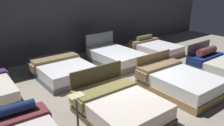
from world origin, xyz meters
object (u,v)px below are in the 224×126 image
bed_3 (220,65)px  bed_6 (116,57)px  price_sign (78,125)px  bed_7 (155,48)px  bed_5 (63,70)px  bed_2 (178,82)px  bed_1 (119,106)px

bed_3 → bed_6: 3.70m
bed_6 → price_sign: bearing=-138.9°
bed_6 → bed_7: size_ratio=1.06×
bed_3 → bed_5: 5.37m
bed_7 → bed_2: bearing=-128.3°
price_sign → bed_7: bearing=28.9°
bed_7 → price_sign: (-5.62, -3.10, 0.17)m
bed_5 → bed_7: size_ratio=0.98×
bed_5 → bed_7: (4.44, 0.00, -0.03)m
bed_3 → bed_5: (-4.51, 2.91, 0.00)m
bed_5 → bed_6: 2.19m
bed_6 → bed_7: (2.25, 0.03, -0.04)m
bed_5 → bed_7: 4.44m
bed_2 → bed_7: bearing=53.1°
bed_1 → bed_7: size_ratio=0.97×
bed_2 → price_sign: 3.36m
bed_2 → bed_6: 2.87m
bed_1 → bed_6: (2.17, 2.85, 0.00)m
bed_3 → bed_1: bearing=179.1°
bed_3 → bed_2: bearing=179.2°
bed_1 → bed_3: 4.49m
bed_5 → bed_7: bed_7 is taller
bed_7 → bed_5: bearing=179.7°
bed_1 → bed_2: bearing=0.0°
bed_2 → bed_5: bearing=128.0°
bed_1 → bed_6: 3.58m
bed_1 → price_sign: bearing=-168.8°
bed_6 → bed_5: bearing=178.0°
bed_6 → bed_7: 2.25m
bed_6 → price_sign: (-3.36, -3.08, 0.14)m
bed_2 → bed_3: size_ratio=1.08×
bed_1 → bed_7: bed_1 is taller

